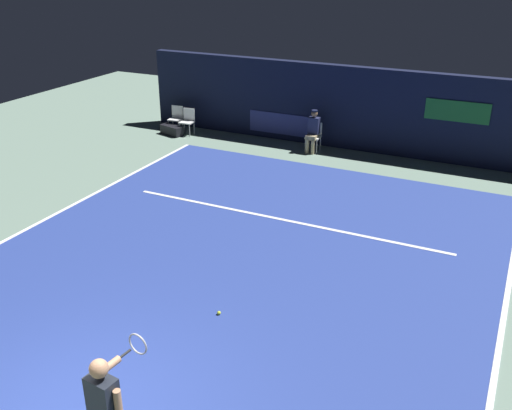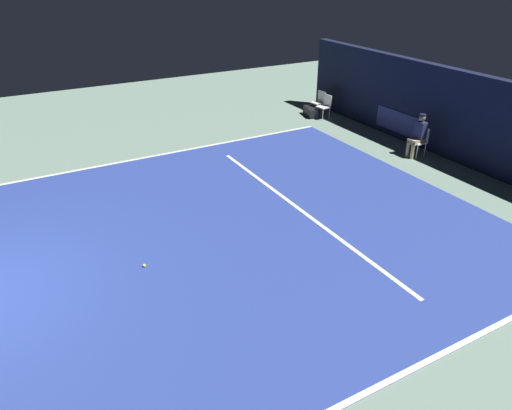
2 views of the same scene
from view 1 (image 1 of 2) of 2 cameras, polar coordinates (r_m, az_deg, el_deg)
The scene contains 11 objects.
ground_plane at distance 11.95m, azimuth -1.43°, elevation -5.38°, with size 29.86×29.86×0.00m, color slate.
court_surface at distance 11.94m, azimuth -1.43°, elevation -5.35°, with size 10.17×11.93×0.01m, color navy.
line_sideline_left at distance 10.93m, azimuth 23.21°, elevation -10.54°, with size 0.10×11.93×0.01m, color white.
line_sideline_right at distance 14.71m, azimuth -19.17°, elevation -0.83°, with size 0.10×11.93×0.01m, color white.
line_service at distance 13.62m, azimuth 2.59°, elevation -1.44°, with size 7.93×0.10×0.01m, color white.
back_wall at distance 18.45m, azimuth 10.06°, elevation 9.31°, with size 14.71×0.33×2.60m.
line_judge_on_chair at distance 18.17m, azimuth 5.67°, elevation 7.34°, with size 0.45×0.54×1.32m.
courtside_chair_near at distance 20.46m, azimuth -7.89°, elevation 8.59°, with size 0.49×0.46×0.88m.
courtside_chair_far at distance 20.06m, azimuth -6.77°, elevation 8.34°, with size 0.47×0.45×0.88m.
tennis_ball at distance 10.26m, azimuth -3.69°, elevation -10.58°, with size 0.07×0.07×0.07m, color #CCE033.
equipment_bag at distance 20.16m, azimuth -8.33°, elevation 7.32°, with size 0.84×0.32×0.32m, color black.
Camera 1 is at (4.80, -4.27, 5.86)m, focal length 40.51 mm.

